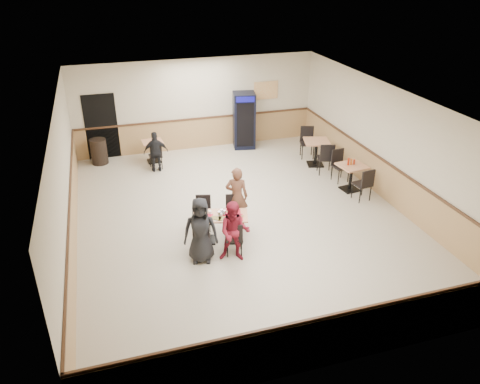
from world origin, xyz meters
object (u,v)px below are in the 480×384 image
object	(u,v)px
main_table	(220,224)
lone_diner	(156,152)
diner_woman_left	(201,230)
side_table_near	(351,173)
pepsi_cooler	(244,120)
diner_man_opposite	(237,196)
diner_woman_right	(235,232)
back_table	(153,148)
trash_bin	(99,151)
side_table_far	(316,149)

from	to	relation	value
main_table	lone_diner	bearing A→B (deg)	116.02
diner_woman_left	side_table_near	xyz separation A→B (m)	(4.73, 2.09, -0.24)
side_table_near	pepsi_cooler	size ratio (longest dim) A/B	0.42
diner_man_opposite	side_table_near	size ratio (longest dim) A/B	1.89
lone_diner	diner_woman_left	bearing A→B (deg)	96.65
diner_woman_right	diner_man_opposite	world-z (taller)	diner_man_opposite
diner_woman_left	pepsi_cooler	bearing A→B (deg)	77.93
back_table	trash_bin	bearing A→B (deg)	168.00
diner_man_opposite	back_table	xyz separation A→B (m)	(-1.43, 4.47, -0.30)
diner_man_opposite	trash_bin	bearing A→B (deg)	-36.28
side_table_far	side_table_near	bearing A→B (deg)	-84.63
diner_woman_right	side_table_near	world-z (taller)	diner_woman_right
side_table_far	pepsi_cooler	xyz separation A→B (m)	(-1.67, 2.14, 0.40)
diner_woman_left	trash_bin	size ratio (longest dim) A/B	1.85
diner_woman_left	trash_bin	distance (m)	6.38
side_table_far	diner_woman_left	bearing A→B (deg)	-138.86
diner_man_opposite	pepsi_cooler	xyz separation A→B (m)	(1.71, 4.87, 0.19)
diner_woman_right	side_table_near	bearing A→B (deg)	49.30
trash_bin	diner_man_opposite	bearing A→B (deg)	-57.49
diner_woman_right	pepsi_cooler	world-z (taller)	pepsi_cooler
main_table	diner_woman_right	size ratio (longest dim) A/B	0.99
lone_diner	back_table	world-z (taller)	lone_diner
diner_man_opposite	trash_bin	world-z (taller)	diner_man_opposite
main_table	diner_woman_left	xyz separation A→B (m)	(-0.58, -0.63, 0.30)
main_table	diner_woman_left	bearing A→B (deg)	-117.90
diner_man_opposite	side_table_far	size ratio (longest dim) A/B	1.62
diner_man_opposite	lone_diner	xyz separation A→B (m)	(-1.43, 3.70, -0.12)
main_table	pepsi_cooler	bearing A→B (deg)	82.35
main_table	diner_woman_left	world-z (taller)	diner_woman_left
pepsi_cooler	diner_man_opposite	bearing A→B (deg)	-98.56
diner_woman_right	pepsi_cooler	xyz separation A→B (m)	(2.19, 6.31, 0.25)
diner_woman_right	side_table_far	world-z (taller)	diner_woman_right
diner_woman_right	pepsi_cooler	size ratio (longest dim) A/B	0.74
diner_woman_right	diner_woman_left	bearing A→B (deg)	-175.15
diner_woman_left	lone_diner	world-z (taller)	diner_woman_left
diner_woman_left	side_table_near	world-z (taller)	diner_woman_left
side_table_near	diner_woman_left	bearing A→B (deg)	-156.12
main_table	lone_diner	world-z (taller)	lone_diner
side_table_far	lone_diner	bearing A→B (deg)	168.44
side_table_near	pepsi_cooler	distance (m)	4.45
trash_bin	side_table_near	bearing A→B (deg)	-30.98
side_table_near	main_table	bearing A→B (deg)	-160.52
trash_bin	pepsi_cooler	bearing A→B (deg)	0.51
diner_woman_left	trash_bin	bearing A→B (deg)	120.53
main_table	diner_woman_right	xyz separation A→B (m)	(0.10, -0.81, 0.24)
main_table	diner_woman_right	distance (m)	0.85
diner_woman_left	diner_man_opposite	distance (m)	1.71
lone_diner	trash_bin	size ratio (longest dim) A/B	1.56
side_table_near	diner_woman_right	bearing A→B (deg)	-150.58
back_table	diner_woman_left	bearing A→B (deg)	-87.42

